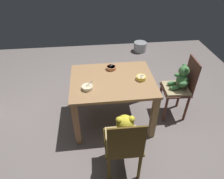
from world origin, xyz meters
TOP-DOWN VIEW (x-y plane):
  - ground_plane at (0.00, 0.00)m, footprint 5.20×5.20m
  - dining_table at (0.00, 0.00)m, footprint 1.08×0.85m
  - teddy_chair_near_front at (0.02, -0.83)m, footprint 0.40×0.40m
  - teddy_chair_near_right at (0.95, 0.02)m, footprint 0.38×0.38m
  - porridge_bowl_cream_near_left at (-0.32, -0.17)m, footprint 0.14×0.13m
  - porridge_bowl_yellow_near_right at (0.37, -0.04)m, footprint 0.13×0.13m
  - porridge_bowl_terracotta_far_center at (0.01, 0.25)m, footprint 0.14×0.14m
  - metal_pail at (0.91, 2.15)m, footprint 0.30×0.30m

SIDE VIEW (x-z plane):
  - ground_plane at x=0.00m, z-range -0.04..0.00m
  - metal_pail at x=0.91m, z-range 0.00..0.22m
  - teddy_chair_near_right at x=0.95m, z-range 0.10..1.03m
  - teddy_chair_near_front at x=0.02m, z-range 0.14..1.03m
  - dining_table at x=0.00m, z-range 0.23..0.95m
  - porridge_bowl_cream_near_left at x=-0.32m, z-range 0.68..0.80m
  - porridge_bowl_terracotta_far_center at x=0.01m, z-range 0.68..0.80m
  - porridge_bowl_yellow_near_right at x=0.37m, z-range 0.69..0.80m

